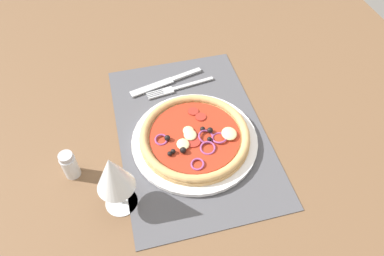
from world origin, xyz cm
name	(u,v)px	position (x,y,z in cm)	size (l,w,h in cm)	color
ground_plane	(191,135)	(0.00, 0.00, -1.20)	(190.00, 140.00, 2.40)	brown
placemat	(191,131)	(0.00, 0.00, 0.20)	(49.75, 33.11, 0.40)	#4C4C51
plate	(195,140)	(-3.44, -0.18, 0.93)	(28.13, 28.13, 1.05)	white
pizza	(196,136)	(-3.49, -0.20, 2.54)	(24.48, 24.48, 2.69)	tan
fork	(177,88)	(14.28, 0.10, 0.62)	(4.01, 18.03, 0.44)	#B2B5BA
knife	(166,82)	(17.18, 2.40, 0.65)	(6.55, 19.79, 0.62)	#B2B5BA
wine_glass	(113,174)	(-14.27, 17.80, 10.32)	(7.20, 7.20, 14.90)	silver
pepper_shaker	(70,165)	(-5.05, 26.85, 3.25)	(3.20, 3.20, 6.70)	silver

